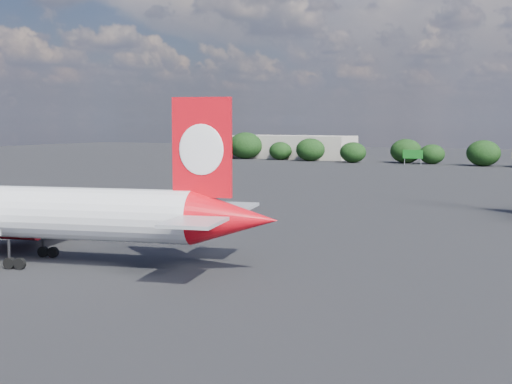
% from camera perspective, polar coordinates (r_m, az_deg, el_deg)
% --- Properties ---
extents(ground, '(500.00, 500.00, 0.00)m').
position_cam_1_polar(ground, '(103.93, 4.66, -1.63)').
color(ground, black).
rests_on(ground, ground).
extents(qantas_airliner, '(46.48, 44.50, 15.32)m').
position_cam_1_polar(qantas_airliner, '(69.97, -18.15, -1.64)').
color(qantas_airliner, silver).
rests_on(qantas_airliner, ground).
extents(terminal_building, '(42.00, 16.00, 8.00)m').
position_cam_1_polar(terminal_building, '(250.31, 3.01, 3.61)').
color(terminal_building, '#9D9388').
rests_on(terminal_building, ground).
extents(highway_sign, '(6.00, 0.30, 4.50)m').
position_cam_1_polar(highway_sign, '(218.94, 12.44, 2.95)').
color(highway_sign, '#14661A').
rests_on(highway_sign, ground).
extents(horizon_treeline, '(201.51, 14.44, 9.21)m').
position_cam_1_polar(horizon_treeline, '(217.43, 19.35, 2.93)').
color(horizon_treeline, black).
rests_on(horizon_treeline, ground).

